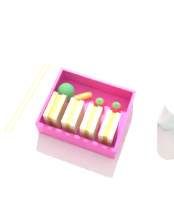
{
  "coord_description": "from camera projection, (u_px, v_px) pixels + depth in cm",
  "views": [
    {
      "loc": [
        -9.39,
        25.52,
        64.74
      ],
      "look_at": [
        0.0,
        0.0,
        2.7
      ],
      "focal_mm": 50.0,
      "sensor_mm": 36.0,
      "label": 1
    }
  ],
  "objects": [
    {
      "name": "folded_napkin",
      "position": [
        112.0,
        59.0,
        0.76
      ],
      "size": [
        14.48,
        12.66,
        0.4
      ],
      "primitive_type": "cube",
      "rotation": [
        0.0,
        0.0,
        0.29
      ],
      "color": "silver",
      "rests_on": "ground_plane"
    },
    {
      "name": "broccoli_floret",
      "position": [
        66.0,
        92.0,
        0.68
      ],
      "size": [
        3.8,
        3.8,
        4.59
      ],
      "color": "#90BD71",
      "rests_on": "bento_tray"
    },
    {
      "name": "sandwich_center_right",
      "position": [
        56.0,
        112.0,
        0.66
      ],
      "size": [
        2.82,
        5.71,
        6.38
      ],
      "color": "tan",
      "rests_on": "bento_tray"
    },
    {
      "name": "chopstick_pair",
      "position": [
        29.0,
        94.0,
        0.72
      ],
      "size": [
        3.36,
        20.02,
        0.7
      ],
      "color": "tan",
      "rests_on": "ground_plane"
    },
    {
      "name": "drinking_glass",
      "position": [
        173.0,
        112.0,
        0.66
      ],
      "size": [
        5.02,
        5.02,
        8.76
      ],
      "primitive_type": "cylinder",
      "color": "silver",
      "rests_on": "ground_plane"
    },
    {
      "name": "bento_rim",
      "position": [
        87.0,
        111.0,
        0.67
      ],
      "size": [
        17.48,
        14.5,
        4.21
      ],
      "color": "#E61E87",
      "rests_on": "bento_tray"
    },
    {
      "name": "sandwich_center",
      "position": [
        74.0,
        118.0,
        0.65
      ],
      "size": [
        2.82,
        5.71,
        6.38
      ],
      "color": "#D2B48D",
      "rests_on": "bento_tray"
    },
    {
      "name": "sandwich_left",
      "position": [
        109.0,
        130.0,
        0.64
      ],
      "size": [
        2.82,
        5.71,
        6.38
      ],
      "color": "#D8B28A",
      "rests_on": "bento_tray"
    },
    {
      "name": "bento_tray",
      "position": [
        87.0,
        116.0,
        0.7
      ],
      "size": [
        17.48,
        14.5,
        1.2
      ],
      "primitive_type": "cube",
      "color": "#E61E87",
      "rests_on": "ground_plane"
    },
    {
      "name": "strawberry_far_left",
      "position": [
        99.0,
        104.0,
        0.69
      ],
      "size": [
        2.63,
        2.63,
        3.23
      ],
      "color": "red",
      "rests_on": "bento_tray"
    },
    {
      "name": "carrot_stick_far_left",
      "position": [
        83.0,
        97.0,
        0.7
      ],
      "size": [
        3.83,
        3.5,
        1.48
      ],
      "primitive_type": "cylinder",
      "rotation": [
        1.57,
        0.0,
        2.25
      ],
      "color": "orange",
      "rests_on": "bento_tray"
    },
    {
      "name": "strawberry_left",
      "position": [
        116.0,
        108.0,
        0.68
      ],
      "size": [
        2.57,
        2.57,
        3.17
      ],
      "color": "red",
      "rests_on": "bento_tray"
    },
    {
      "name": "sandwich_center_left",
      "position": [
        91.0,
        123.0,
        0.65
      ],
      "size": [
        2.82,
        5.71,
        6.38
      ],
      "color": "beige",
      "rests_on": "bento_tray"
    },
    {
      "name": "ground_plane",
      "position": [
        87.0,
        118.0,
        0.71
      ],
      "size": [
        120.0,
        120.0,
        2.0
      ],
      "primitive_type": "cube",
      "color": "white"
    }
  ]
}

